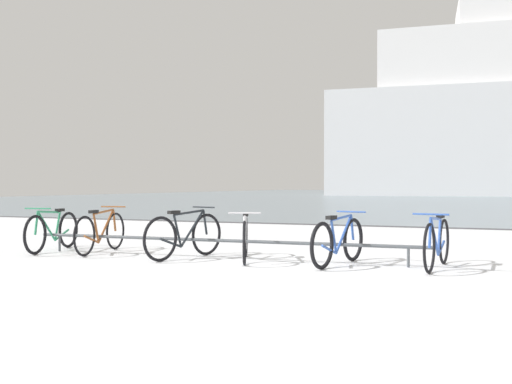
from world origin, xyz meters
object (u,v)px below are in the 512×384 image
object	(u,v)px
bicycle_0	(53,231)
bicycle_1	(101,232)
bicycle_2	(185,235)
bicycle_4	(339,241)
bicycle_3	(245,238)
bicycle_5	(437,243)

from	to	relation	value
bicycle_0	bicycle_1	xyz separation A→B (m)	(0.92, 0.10, 0.01)
bicycle_0	bicycle_2	bearing A→B (deg)	-0.96
bicycle_0	bicycle_4	xyz separation A→B (m)	(4.95, 0.07, -0.00)
bicycle_2	bicycle_4	xyz separation A→B (m)	(2.38, 0.12, -0.02)
bicycle_3	bicycle_5	distance (m)	2.73
bicycle_1	bicycle_4	xyz separation A→B (m)	(4.03, -0.02, -0.01)
bicycle_0	bicycle_2	xyz separation A→B (m)	(2.57, -0.04, 0.01)
bicycle_2	bicycle_5	distance (m)	3.71
bicycle_0	bicycle_4	distance (m)	4.95
bicycle_0	bicycle_2	size ratio (longest dim) A/B	1.05
bicycle_1	bicycle_2	bearing A→B (deg)	-4.86
bicycle_0	bicycle_1	world-z (taller)	bicycle_1
bicycle_0	bicycle_4	size ratio (longest dim) A/B	1.05
bicycle_3	bicycle_0	bearing A→B (deg)	-179.58
bicycle_2	bicycle_0	bearing A→B (deg)	179.04
bicycle_0	bicycle_3	distance (m)	3.55
bicycle_1	bicycle_5	xyz separation A→B (m)	(5.35, 0.13, 0.00)
bicycle_4	bicycle_5	size ratio (longest dim) A/B	0.98
bicycle_2	bicycle_1	bearing A→B (deg)	175.14
bicycle_3	bicycle_4	bearing A→B (deg)	1.90
bicycle_0	bicycle_1	size ratio (longest dim) A/B	1.01
bicycle_3	bicycle_5	world-z (taller)	bicycle_5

